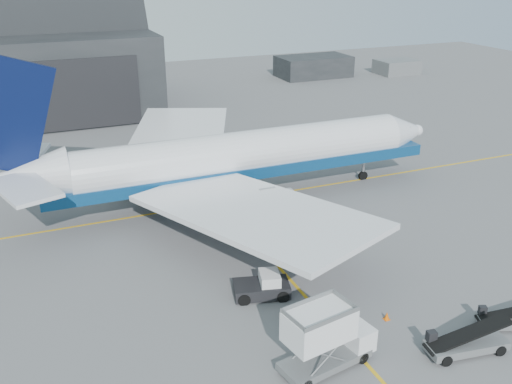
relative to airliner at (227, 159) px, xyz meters
name	(u,v)px	position (x,y,z in m)	size (l,w,h in m)	color
ground	(319,311)	(-0.81, -19.98, -4.46)	(200.00, 200.00, 0.00)	#565659
taxi_lines	(249,234)	(-0.81, -7.31, -4.45)	(80.00, 42.12, 0.02)	gold
distant_bldg_a	(313,77)	(37.19, 52.02, -4.46)	(14.00, 8.00, 4.00)	black
distant_bldg_b	(396,74)	(54.19, 48.02, -4.46)	(8.00, 6.00, 2.80)	slate
airliner	(227,159)	(0.00, 0.00, 0.00)	(45.42, 44.04, 15.94)	white
catering_truck	(325,338)	(-3.27, -25.06, -2.42)	(6.16, 3.15, 4.04)	slate
pushback_tug	(263,287)	(-3.50, -16.65, -3.78)	(4.32, 3.12, 1.81)	black
belt_loader_a	(465,343)	(5.31, -27.17, -3.83)	(5.47, 2.47, 2.05)	slate
belt_loader_b	(511,320)	(9.82, -26.32, -3.92)	(4.61, 2.99, 1.75)	slate
traffic_cone	(387,316)	(2.89, -22.53, -4.19)	(0.39, 0.39, 0.56)	#E05A07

